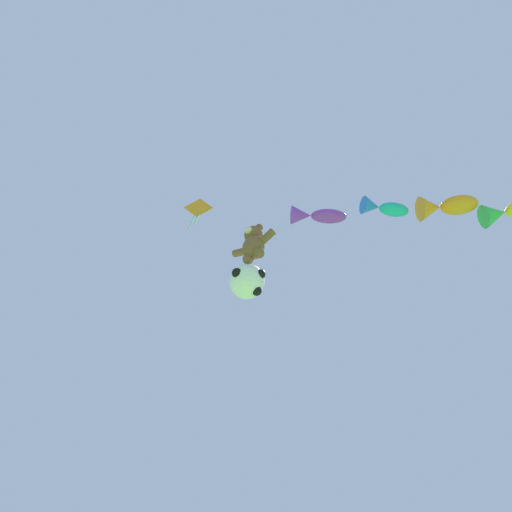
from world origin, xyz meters
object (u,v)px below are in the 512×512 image
object	(u,v)px
fish_kite_goldfin	(510,211)
fish_kite_tangerine	(445,207)
fish_kite_teal	(382,208)
teddy_bear_kite	(253,243)
soccer_ball_kite	(247,281)
fish_kite_violet	(315,216)
diamond_kite	(198,209)

from	to	relation	value
fish_kite_goldfin	fish_kite_tangerine	bearing A→B (deg)	-144.52
fish_kite_teal	teddy_bear_kite	bearing A→B (deg)	-141.26
soccer_ball_kite	fish_kite_teal	bearing A→B (deg)	33.02
fish_kite_violet	diamond_kite	distance (m)	5.23
teddy_bear_kite	fish_kite_goldfin	size ratio (longest dim) A/B	0.71
teddy_bear_kite	diamond_kite	xyz separation A→B (m)	(-2.69, -0.44, 4.23)
teddy_bear_kite	soccer_ball_kite	size ratio (longest dim) A/B	1.40
fish_kite_teal	fish_kite_violet	bearing A→B (deg)	-144.69
fish_kite_tangerine	diamond_kite	xyz separation A→B (m)	(-8.47, -4.86, 1.54)
fish_kite_violet	diamond_kite	size ratio (longest dim) A/B	0.86
fish_kite_violet	fish_kite_tangerine	xyz separation A→B (m)	(4.10, 2.88, 0.57)
fish_kite_tangerine	fish_kite_teal	bearing A→B (deg)	-145.30
teddy_bear_kite	fish_kite_violet	distance (m)	3.11
fish_kite_violet	diamond_kite	world-z (taller)	diamond_kite
teddy_bear_kite	fish_kite_violet	xyz separation A→B (m)	(1.67, 1.54, 2.12)
fish_kite_tangerine	fish_kite_violet	bearing A→B (deg)	-144.98
teddy_bear_kite	fish_kite_tangerine	size ratio (longest dim) A/B	0.72
soccer_ball_kite	fish_kite_teal	distance (m)	6.41
fish_kite_violet	fish_kite_teal	world-z (taller)	fish_kite_teal
fish_kite_violet	fish_kite_goldfin	size ratio (longest dim) A/B	0.86
fish_kite_goldfin	diamond_kite	bearing A→B (deg)	-149.10
soccer_ball_kite	fish_kite_teal	size ratio (longest dim) A/B	0.68
soccer_ball_kite	fish_kite_tangerine	world-z (taller)	fish_kite_tangerine
fish_kite_teal	soccer_ball_kite	bearing A→B (deg)	-146.98
fish_kite_goldfin	fish_kite_teal	bearing A→B (deg)	-144.91
fish_kite_violet	fish_kite_tangerine	bearing A→B (deg)	35.02
fish_kite_violet	fish_kite_goldfin	distance (m)	7.29
fish_kite_violet	fish_kite_tangerine	world-z (taller)	fish_kite_tangerine
soccer_ball_kite	fish_kite_violet	bearing A→B (deg)	30.54
fish_kite_teal	fish_kite_goldfin	bearing A→B (deg)	35.09
fish_kite_violet	fish_kite_goldfin	bearing A→B (deg)	35.17
fish_kite_violet	fish_kite_teal	size ratio (longest dim) A/B	1.15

